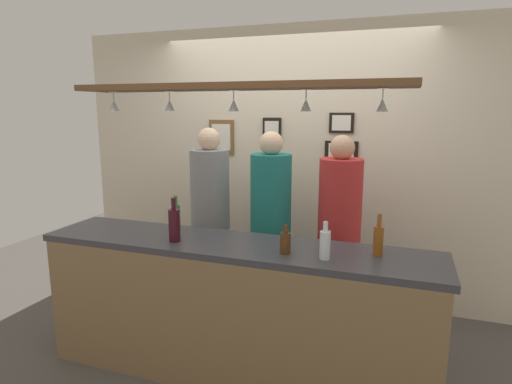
{
  "coord_description": "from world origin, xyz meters",
  "views": [
    {
      "loc": [
        1.04,
        -2.88,
        1.84
      ],
      "look_at": [
        0.0,
        0.1,
        1.22
      ],
      "focal_mm": 30.04,
      "sensor_mm": 36.0,
      "label": 1
    }
  ],
  "objects": [
    {
      "name": "bottle_beer_green_import",
      "position": [
        -0.51,
        -0.21,
        1.06
      ],
      "size": [
        0.06,
        0.06,
        0.26
      ],
      "color": "#336B2D",
      "rests_on": "bar_counter"
    },
    {
      "name": "bottle_wine_dark_red",
      "position": [
        -0.39,
        -0.45,
        1.08
      ],
      "size": [
        0.08,
        0.08,
        0.3
      ],
      "color": "#380F19",
      "rests_on": "bar_counter"
    },
    {
      "name": "bottle_beer_amber_tall",
      "position": [
        0.92,
        -0.28,
        1.06
      ],
      "size": [
        0.06,
        0.06,
        0.26
      ],
      "color": "brown",
      "rests_on": "bar_counter"
    },
    {
      "name": "back_wall",
      "position": [
        0.0,
        1.1,
        1.3
      ],
      "size": [
        4.4,
        0.06,
        2.6
      ],
      "primitive_type": "cube",
      "color": "beige",
      "rests_on": "ground_plane"
    },
    {
      "name": "picture_frame_lower_pair",
      "position": [
        0.49,
        1.06,
        1.46
      ],
      "size": [
        0.3,
        0.02,
        0.18
      ],
      "color": "black",
      "rests_on": "back_wall"
    },
    {
      "name": "hanging_wineglass_center_right",
      "position": [
        0.9,
        -0.28,
        1.86
      ],
      "size": [
        0.07,
        0.07,
        0.13
      ],
      "color": "silver",
      "rests_on": "overhead_glass_rack"
    },
    {
      "name": "picture_frame_crest",
      "position": [
        -0.17,
        1.06,
        1.62
      ],
      "size": [
        0.18,
        0.02,
        0.26
      ],
      "color": "black",
      "rests_on": "back_wall"
    },
    {
      "name": "hanging_wineglass_center",
      "position": [
        0.45,
        -0.26,
        1.86
      ],
      "size": [
        0.07,
        0.07,
        0.13
      ],
      "color": "silver",
      "rests_on": "overhead_glass_rack"
    },
    {
      "name": "picture_frame_caricature",
      "position": [
        -0.7,
        1.06,
        1.56
      ],
      "size": [
        0.26,
        0.02,
        0.34
      ],
      "color": "brown",
      "rests_on": "back_wall"
    },
    {
      "name": "picture_frame_upper_small",
      "position": [
        0.48,
        1.06,
        1.71
      ],
      "size": [
        0.22,
        0.02,
        0.18
      ],
      "color": "black",
      "rests_on": "back_wall"
    },
    {
      "name": "hanging_wineglass_center_left",
      "position": [
        0.0,
        -0.33,
        1.86
      ],
      "size": [
        0.07,
        0.07,
        0.13
      ],
      "color": "silver",
      "rests_on": "overhead_glass_rack"
    },
    {
      "name": "bar_counter",
      "position": [
        0.0,
        -0.5,
        0.65
      ],
      "size": [
        2.7,
        0.55,
        0.96
      ],
      "color": "#38383D",
      "rests_on": "ground_plane"
    },
    {
      "name": "ground_plane",
      "position": [
        0.0,
        0.0,
        0.0
      ],
      "size": [
        8.0,
        8.0,
        0.0
      ],
      "primitive_type": "plane",
      "color": "#4C4742"
    },
    {
      "name": "overhead_glass_rack",
      "position": [
        0.0,
        -0.3,
        1.98
      ],
      "size": [
        2.2,
        0.36,
        0.04
      ],
      "primitive_type": "cube",
      "color": "brown"
    },
    {
      "name": "hanging_wineglass_far_left",
      "position": [
        -0.89,
        -0.35,
        1.86
      ],
      "size": [
        0.07,
        0.07,
        0.13
      ],
      "color": "silver",
      "rests_on": "overhead_glass_rack"
    },
    {
      "name": "person_middle_teal_shirt",
      "position": [
        0.01,
        0.44,
        1.0
      ],
      "size": [
        0.34,
        0.34,
        1.66
      ],
      "color": "#2D334C",
      "rests_on": "ground_plane"
    },
    {
      "name": "person_left_grey_shirt",
      "position": [
        -0.55,
        0.44,
        1.01
      ],
      "size": [
        0.34,
        0.34,
        1.68
      ],
      "color": "#2D334C",
      "rests_on": "ground_plane"
    },
    {
      "name": "bottle_soda_clear",
      "position": [
        0.63,
        -0.46,
        1.05
      ],
      "size": [
        0.06,
        0.06,
        0.23
      ],
      "color": "silver",
      "rests_on": "bar_counter"
    },
    {
      "name": "hanging_wineglass_left",
      "position": [
        -0.46,
        -0.33,
        1.86
      ],
      "size": [
        0.07,
        0.07,
        0.13
      ],
      "color": "silver",
      "rests_on": "overhead_glass_rack"
    },
    {
      "name": "person_right_red_shirt",
      "position": [
        0.58,
        0.44,
        0.99
      ],
      "size": [
        0.34,
        0.34,
        1.64
      ],
      "color": "#2D334C",
      "rests_on": "ground_plane"
    },
    {
      "name": "bottle_beer_brown_stubby",
      "position": [
        0.38,
        -0.43,
        1.03
      ],
      "size": [
        0.07,
        0.07,
        0.18
      ],
      "color": "#512D14",
      "rests_on": "bar_counter"
    }
  ]
}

